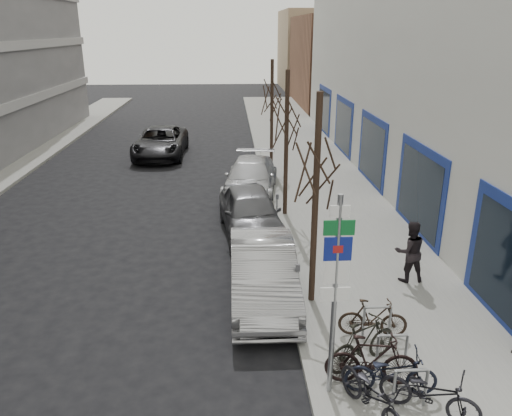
{
  "coord_description": "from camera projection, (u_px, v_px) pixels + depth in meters",
  "views": [
    {
      "loc": [
        0.55,
        -7.91,
        6.82
      ],
      "look_at": [
        1.25,
        5.5,
        2.0
      ],
      "focal_mm": 35.0,
      "sensor_mm": 36.0,
      "label": 1
    }
  ],
  "objects": [
    {
      "name": "ground",
      "position": [
        207.0,
        401.0,
        9.71
      ],
      "size": [
        120.0,
        120.0,
        0.0
      ],
      "primitive_type": "plane",
      "color": "black",
      "rests_on": "ground"
    },
    {
      "name": "sidewalk_east",
      "position": [
        334.0,
        214.0,
        19.31
      ],
      "size": [
        5.0,
        70.0,
        0.15
      ],
      "primitive_type": "cube",
      "color": "slate",
      "rests_on": "ground"
    },
    {
      "name": "brick_building_far",
      "position": [
        362.0,
        61.0,
        46.6
      ],
      "size": [
        12.0,
        14.0,
        8.0
      ],
      "primitive_type": "cube",
      "color": "brown",
      "rests_on": "ground"
    },
    {
      "name": "tan_building_far",
      "position": [
        335.0,
        50.0,
        60.55
      ],
      "size": [
        13.0,
        12.0,
        9.0
      ],
      "primitive_type": "cube",
      "color": "#937A5B",
      "rests_on": "ground"
    },
    {
      "name": "highway_sign_pole",
      "position": [
        335.0,
        286.0,
        8.99
      ],
      "size": [
        0.55,
        0.1,
        4.2
      ],
      "color": "gray",
      "rests_on": "ground"
    },
    {
      "name": "bike_rack",
      "position": [
        392.0,
        348.0,
        10.24
      ],
      "size": [
        0.66,
        2.26,
        0.83
      ],
      "color": "gray",
      "rests_on": "sidewalk_east"
    },
    {
      "name": "tree_near",
      "position": [
        317.0,
        152.0,
        11.74
      ],
      "size": [
        1.8,
        1.8,
        5.5
      ],
      "color": "black",
      "rests_on": "ground"
    },
    {
      "name": "tree_mid",
      "position": [
        287.0,
        110.0,
        17.85
      ],
      "size": [
        1.8,
        1.8,
        5.5
      ],
      "color": "black",
      "rests_on": "ground"
    },
    {
      "name": "tree_far",
      "position": [
        272.0,
        89.0,
        23.96
      ],
      "size": [
        1.8,
        1.8,
        5.5
      ],
      "color": "black",
      "rests_on": "ground"
    },
    {
      "name": "meter_front",
      "position": [
        297.0,
        283.0,
        12.33
      ],
      "size": [
        0.1,
        0.08,
        1.27
      ],
      "color": "gray",
      "rests_on": "sidewalk_east"
    },
    {
      "name": "meter_mid",
      "position": [
        277.0,
        208.0,
        17.5
      ],
      "size": [
        0.1,
        0.08,
        1.27
      ],
      "color": "gray",
      "rests_on": "sidewalk_east"
    },
    {
      "name": "meter_back",
      "position": [
        266.0,
        167.0,
        22.67
      ],
      "size": [
        0.1,
        0.08,
        1.27
      ],
      "color": "gray",
      "rests_on": "sidewalk_east"
    },
    {
      "name": "bike_near_left",
      "position": [
        373.0,
        391.0,
        8.91
      ],
      "size": [
        1.23,
        1.97,
        1.15
      ],
      "primitive_type": "imported",
      "rotation": [
        0.0,
        0.0,
        0.38
      ],
      "color": "black",
      "rests_on": "sidewalk_east"
    },
    {
      "name": "bike_near_right",
      "position": [
        372.0,
        360.0,
        9.78
      ],
      "size": [
        1.91,
        0.79,
        1.12
      ],
      "primitive_type": "imported",
      "rotation": [
        0.0,
        0.0,
        1.44
      ],
      "color": "black",
      "rests_on": "sidewalk_east"
    },
    {
      "name": "bike_mid_curb",
      "position": [
        391.0,
        369.0,
        9.53
      ],
      "size": [
        1.83,
        0.75,
        1.09
      ],
      "primitive_type": "imported",
      "rotation": [
        0.0,
        0.0,
        1.45
      ],
      "color": "black",
      "rests_on": "sidewalk_east"
    },
    {
      "name": "bike_mid_inner",
      "position": [
        363.0,
        342.0,
        10.34
      ],
      "size": [
        1.84,
        1.35,
        1.1
      ],
      "primitive_type": "imported",
      "rotation": [
        0.0,
        0.0,
        2.08
      ],
      "color": "black",
      "rests_on": "sidewalk_east"
    },
    {
      "name": "bike_far_curb",
      "position": [
        430.0,
        389.0,
        8.99
      ],
      "size": [
        1.84,
        1.43,
        1.12
      ],
      "primitive_type": "imported",
      "rotation": [
        0.0,
        0.0,
        1.02
      ],
      "color": "black",
      "rests_on": "sidewalk_east"
    },
    {
      "name": "bike_far_inner",
      "position": [
        373.0,
        318.0,
        11.35
      ],
      "size": [
        1.63,
        0.69,
        0.96
      ],
      "primitive_type": "imported",
      "rotation": [
        0.0,
        0.0,
        1.43
      ],
      "color": "black",
      "rests_on": "sidewalk_east"
    },
    {
      "name": "parked_car_front",
      "position": [
        263.0,
        273.0,
        13.11
      ],
      "size": [
        1.68,
        4.81,
        1.58
      ],
      "primitive_type": "imported",
      "rotation": [
        0.0,
        0.0,
        -0.0
      ],
      "color": "#9E9EA3",
      "rests_on": "ground"
    },
    {
      "name": "parked_car_mid",
      "position": [
        251.0,
        212.0,
        17.39
      ],
      "size": [
        2.47,
        4.99,
        1.63
      ],
      "primitive_type": "imported",
      "rotation": [
        0.0,
        0.0,
        0.12
      ],
      "color": "#4D4D52",
      "rests_on": "ground"
    },
    {
      "name": "parked_car_back",
      "position": [
        251.0,
        178.0,
        21.58
      ],
      "size": [
        2.84,
        5.5,
        1.53
      ],
      "primitive_type": "imported",
      "rotation": [
        0.0,
        0.0,
        -0.14
      ],
      "color": "#999A9E",
      "rests_on": "ground"
    },
    {
      "name": "lane_car",
      "position": [
        161.0,
        142.0,
        28.22
      ],
      "size": [
        2.78,
        5.86,
        1.61
      ],
      "primitive_type": "imported",
      "rotation": [
        0.0,
        0.0,
        -0.02
      ],
      "color": "black",
      "rests_on": "ground"
    },
    {
      "name": "pedestrian_far",
      "position": [
        410.0,
        251.0,
        13.78
      ],
      "size": [
        0.69,
        0.49,
        1.79
      ],
      "primitive_type": "imported",
      "rotation": [
        0.0,
        0.0,
        3.2
      ],
      "color": "black",
      "rests_on": "sidewalk_east"
    }
  ]
}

